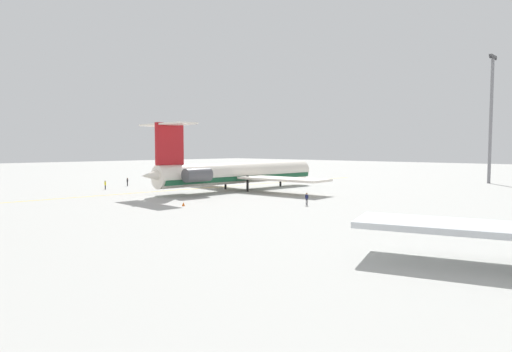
# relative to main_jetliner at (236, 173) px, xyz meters

# --- Properties ---
(ground) EXTENTS (381.71, 381.71, 0.00)m
(ground) POSITION_rel_main_jetliner_xyz_m (0.64, -9.08, -3.32)
(ground) COLOR #ADADA8
(main_jetliner) EXTENTS (41.72, 37.11, 12.16)m
(main_jetliner) POSITION_rel_main_jetliner_xyz_m (0.00, 0.00, 0.00)
(main_jetliner) COLOR silver
(main_jetliner) RESTS_ON ground
(ground_crew_near_nose) EXTENTS (0.28, 0.44, 1.75)m
(ground_crew_near_nose) POSITION_rel_main_jetliner_xyz_m (16.55, -19.47, -2.21)
(ground_crew_near_nose) COLOR black
(ground_crew_near_nose) RESTS_ON ground
(ground_crew_near_tail) EXTENTS (0.28, 0.41, 1.77)m
(ground_crew_near_tail) POSITION_rel_main_jetliner_xyz_m (8.05, 22.77, -2.20)
(ground_crew_near_tail) COLOR black
(ground_crew_near_tail) RESTS_ON ground
(ground_crew_portside) EXTENTS (0.27, 0.42, 1.72)m
(ground_crew_portside) POSITION_rel_main_jetliner_xyz_m (-20.12, -14.85, -2.23)
(ground_crew_portside) COLOR black
(ground_crew_portside) RESTS_ON ground
(ground_crew_starboard) EXTENTS (0.29, 0.44, 1.78)m
(ground_crew_starboard) POSITION_rel_main_jetliner_xyz_m (9.71, -23.19, -2.19)
(ground_crew_starboard) COLOR black
(ground_crew_starboard) RESTS_ON ground
(safety_cone_nose) EXTENTS (0.40, 0.40, 0.55)m
(safety_cone_nose) POSITION_rel_main_jetliner_xyz_m (20.50, 10.98, -3.04)
(safety_cone_nose) COLOR #EA590F
(safety_cone_nose) RESTS_ON ground
(safety_cone_wingtip) EXTENTS (0.40, 0.40, 0.55)m
(safety_cone_wingtip) POSITION_rel_main_jetliner_xyz_m (-22.27, -16.53, -3.04)
(safety_cone_wingtip) COLOR #EA590F
(safety_cone_wingtip) RESTS_ON ground
(taxiway_centreline) EXTENTS (90.96, 7.07, 0.01)m
(taxiway_centreline) POSITION_rel_main_jetliner_xyz_m (-1.17, -8.13, -3.31)
(taxiway_centreline) COLOR gold
(taxiway_centreline) RESTS_ON ground
(light_mast) EXTENTS (4.00, 0.70, 28.87)m
(light_mast) POSITION_rel_main_jetliner_xyz_m (-51.50, 29.50, 12.35)
(light_mast) COLOR slate
(light_mast) RESTS_ON ground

